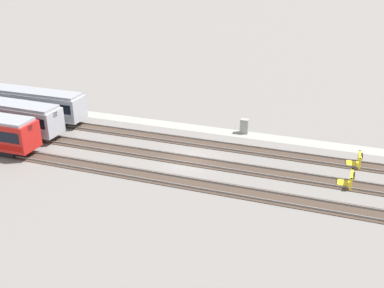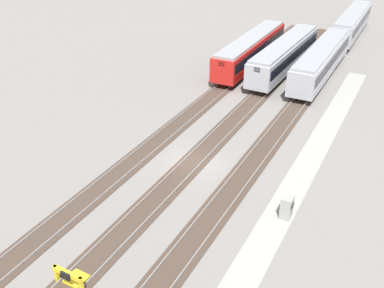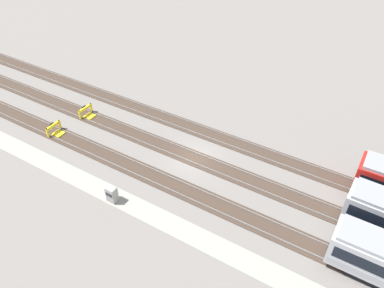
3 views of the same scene
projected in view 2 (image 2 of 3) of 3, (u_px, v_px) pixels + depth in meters
ground_plane at (193, 162)px, 36.20m from camera, size 400.00×400.00×0.00m
service_walkway at (293, 189)px, 32.88m from camera, size 54.00×2.00×0.01m
rail_track_nearest at (243, 175)px, 34.43m from camera, size 90.00×2.23×0.21m
rail_track_near_inner at (193, 162)px, 36.17m from camera, size 90.00×2.24×0.21m
rail_track_middle at (148, 149)px, 37.92m from camera, size 90.00×2.23×0.21m
subway_car_front_row_leftmost at (321, 61)px, 51.75m from camera, size 18.01×2.88×3.70m
subway_car_front_row_left_inner at (251, 50)px, 55.23m from camera, size 18.02×2.97×3.70m
subway_car_front_row_centre at (352, 23)px, 66.54m from camera, size 18.04×3.07×3.70m
subway_car_front_row_right_inner at (285, 55)px, 53.51m from camera, size 18.07×3.28×3.70m
bumper_stop_near_inner_track at (72, 277)px, 24.68m from camera, size 1.36×2.01×1.22m
electrical_cabinet at (287, 207)px, 29.71m from camera, size 0.90×0.73×1.60m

